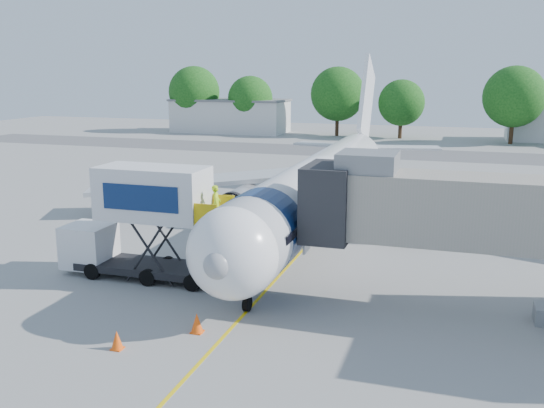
% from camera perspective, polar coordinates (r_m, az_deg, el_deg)
% --- Properties ---
extents(ground, '(160.00, 160.00, 0.00)m').
position_cam_1_polar(ground, '(34.50, 3.04, -4.23)').
color(ground, gray).
rests_on(ground, ground).
extents(guidance_line, '(0.15, 70.00, 0.01)m').
position_cam_1_polar(guidance_line, '(34.50, 3.04, -4.22)').
color(guidance_line, yellow).
rests_on(guidance_line, ground).
extents(taxiway_strip, '(120.00, 10.00, 0.01)m').
position_cam_1_polar(taxiway_strip, '(75.11, 11.18, 4.70)').
color(taxiway_strip, '#59595B').
rests_on(taxiway_strip, ground).
extents(aircraft, '(34.17, 37.73, 11.35)m').
position_cam_1_polar(aircraft, '(37.70, 4.68, 1.80)').
color(aircraft, white).
rests_on(aircraft, ground).
extents(jet_bridge, '(13.90, 3.20, 6.60)m').
position_cam_1_polar(jet_bridge, '(25.62, 16.62, -0.63)').
color(jet_bridge, gray).
rests_on(jet_bridge, ground).
extents(catering_hiloader, '(8.50, 2.44, 5.50)m').
position_cam_1_polar(catering_hiloader, '(29.77, -12.16, -1.71)').
color(catering_hiloader, black).
rests_on(catering_hiloader, ground).
extents(safety_cone_a, '(0.50, 0.50, 0.79)m').
position_cam_1_polar(safety_cone_a, '(23.98, -7.08, -11.08)').
color(safety_cone_a, '#FD530D').
rests_on(safety_cone_a, ground).
extents(safety_cone_b, '(0.45, 0.45, 0.72)m').
position_cam_1_polar(safety_cone_b, '(23.21, -14.39, -12.32)').
color(safety_cone_b, '#FD530D').
rests_on(safety_cone_b, ground).
extents(outbuilding_left, '(18.40, 8.40, 5.30)m').
position_cam_1_polar(outbuilding_left, '(99.14, -3.94, 8.30)').
color(outbuilding_left, silver).
rests_on(outbuilding_left, ground).
extents(tree_a, '(8.25, 8.25, 10.52)m').
position_cam_1_polar(tree_a, '(100.67, -7.33, 10.42)').
color(tree_a, '#382314').
rests_on(tree_a, ground).
extents(tree_b, '(7.07, 7.07, 9.01)m').
position_cam_1_polar(tree_b, '(96.69, -2.07, 9.88)').
color(tree_b, '#382314').
rests_on(tree_b, ground).
extents(tree_c, '(8.17, 8.17, 10.41)m').
position_cam_1_polar(tree_c, '(93.48, 6.20, 10.25)').
color(tree_c, '#382314').
rests_on(tree_c, ground).
extents(tree_d, '(6.73, 6.73, 8.58)m').
position_cam_1_polar(tree_d, '(91.38, 12.08, 9.30)').
color(tree_d, '#382314').
rests_on(tree_d, ground).
extents(tree_e, '(8.24, 8.24, 10.50)m').
position_cam_1_polar(tree_e, '(88.74, 21.84, 9.36)').
color(tree_e, '#382314').
rests_on(tree_e, ground).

